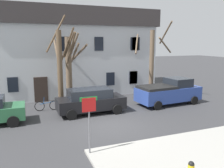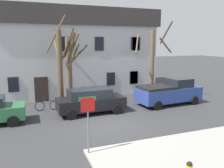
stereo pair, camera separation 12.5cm
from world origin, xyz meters
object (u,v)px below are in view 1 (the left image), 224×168
bicycle_leaning (47,106)px  car_black_wagon (91,100)px  pickup_truck_blue (169,92)px  building_main (73,51)px  tree_bare_near (61,65)px  tree_bare_far (152,61)px  tree_bare_mid (69,67)px  street_sign_pole (89,115)px

bicycle_leaning → car_black_wagon: bearing=-32.3°
car_black_wagon → pickup_truck_blue: size_ratio=0.88×
building_main → bicycle_leaning: building_main is taller
tree_bare_near → bicycle_leaning: (-1.15, -0.10, -2.91)m
tree_bare_far → bicycle_leaning: (-9.09, -0.61, -2.93)m
tree_bare_mid → bicycle_leaning: size_ratio=3.25×
pickup_truck_blue → bicycle_leaning: pickup_truck_blue is taller
tree_bare_mid → street_sign_pole: 9.40m
tree_bare_mid → tree_bare_near: bearing=-120.8°
tree_bare_mid → street_sign_pole: (-0.95, -9.29, -1.10)m
tree_bare_near → bicycle_leaning: tree_bare_near is taller
building_main → tree_bare_far: size_ratio=2.30×
tree_bare_far → street_sign_pole: size_ratio=2.52×
tree_bare_far → pickup_truck_blue: size_ratio=1.24×
building_main → tree_bare_mid: (-1.37, -4.98, -1.10)m
tree_bare_mid → tree_bare_far: tree_bare_far is taller
tree_bare_far → pickup_truck_blue: tree_bare_far is taller
bicycle_leaning → tree_bare_far: bearing=3.9°
bicycle_leaning → building_main: bearing=62.6°
building_main → pickup_truck_blue: (6.01, -8.15, -3.05)m
pickup_truck_blue → building_main: bearing=126.4°
street_sign_pole → tree_bare_far: bearing=46.1°
building_main → street_sign_pole: building_main is taller
tree_bare_mid → bicycle_leaning: tree_bare_mid is taller
tree_bare_far → car_black_wagon: 7.13m
tree_bare_mid → car_black_wagon: (0.81, -3.31, -2.04)m
building_main → street_sign_pole: bearing=-99.3°
tree_bare_mid → building_main: bearing=74.6°
street_sign_pole → bicycle_leaning: 7.97m
tree_bare_mid → pickup_truck_blue: size_ratio=1.06×
tree_bare_far → building_main: bearing=134.1°
pickup_truck_blue → street_sign_pole: bearing=-143.7°
tree_bare_mid → car_black_wagon: size_ratio=1.20×
tree_bare_near → tree_bare_far: size_ratio=1.04×
building_main → car_black_wagon: size_ratio=3.24×
tree_bare_near → bicycle_leaning: 3.13m
car_black_wagon → pickup_truck_blue: bearing=1.2°
tree_bare_mid → tree_bare_far: size_ratio=0.85×
tree_bare_far → street_sign_pole: (-8.04, -8.37, -1.44)m
street_sign_pole → pickup_truck_blue: bearing=36.3°
building_main → pickup_truck_blue: size_ratio=2.85×
tree_bare_near → car_black_wagon: tree_bare_near is taller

